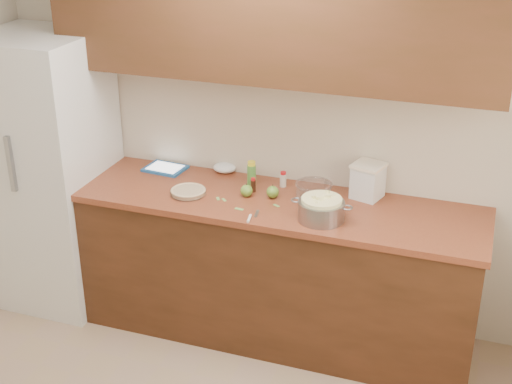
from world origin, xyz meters
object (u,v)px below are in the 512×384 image
(pie, at_px, (188,192))
(colander, at_px, (321,209))
(flour_canister, at_px, (368,180))
(tablet, at_px, (165,168))

(pie, xyz_separation_m, colander, (0.83, -0.06, 0.04))
(colander, bearing_deg, flour_canister, 63.94)
(pie, distance_m, tablet, 0.42)
(pie, height_order, colander, colander)
(flour_canister, distance_m, tablet, 1.32)
(pie, bearing_deg, colander, -4.18)
(flour_canister, bearing_deg, tablet, -179.40)
(pie, xyz_separation_m, tablet, (-0.30, 0.30, -0.01))
(pie, relative_size, tablet, 0.81)
(flour_canister, relative_size, tablet, 0.79)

